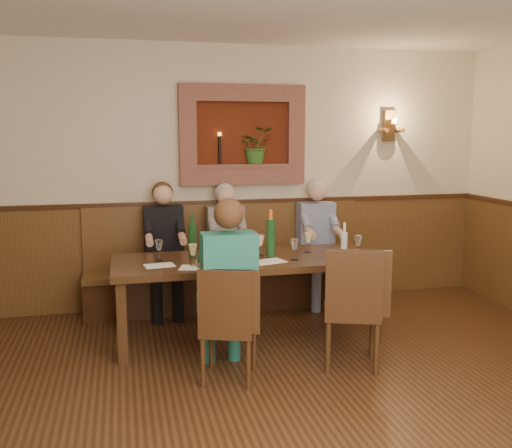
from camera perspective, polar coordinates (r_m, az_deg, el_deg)
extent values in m
plane|color=#361A0F|center=(3.78, 5.54, -20.68)|extent=(6.00, 6.00, 0.00)
cube|color=#C1B292|center=(6.21, -3.25, 4.73)|extent=(6.00, 0.04, 2.80)
cube|color=#523517|center=(6.31, -3.15, -3.00)|extent=(6.00, 0.04, 1.10)
cube|color=#381E0F|center=(6.22, -3.20, 2.19)|extent=(6.02, 0.06, 0.05)
cube|color=#551C0C|center=(6.21, -1.43, 8.90)|extent=(1.00, 0.02, 0.70)
cube|color=#8D5147|center=(6.18, -1.36, 12.98)|extent=(1.36, 0.12, 0.18)
cube|color=#8D5147|center=(6.19, -1.32, 4.82)|extent=(1.36, 0.12, 0.18)
cube|color=#8D5147|center=(6.07, -6.86, 8.83)|extent=(0.18, 0.12, 0.70)
cube|color=#8D5147|center=(6.32, 3.96, 8.88)|extent=(0.18, 0.12, 0.70)
cube|color=#8D5147|center=(6.18, -1.33, 5.84)|extent=(1.00, 0.14, 0.04)
imported|color=#316322|center=(6.20, 0.03, 7.84)|extent=(0.35, 0.30, 0.39)
cylinder|color=black|center=(6.12, -3.64, 7.38)|extent=(0.03, 0.03, 0.30)
cylinder|color=#FFBF59|center=(6.12, -3.66, 8.97)|extent=(0.04, 0.04, 0.04)
cube|color=#523517|center=(6.74, 13.12, 9.53)|extent=(0.12, 0.08, 0.35)
cylinder|color=#523517|center=(6.63, 12.60, 9.13)|extent=(0.05, 0.18, 0.05)
cylinder|color=#523517|center=(6.72, 14.15, 9.07)|extent=(0.05, 0.18, 0.05)
cylinder|color=#FFBF59|center=(6.63, 13.64, 9.96)|extent=(0.06, 0.06, 0.06)
cube|color=#331D0F|center=(5.19, -0.95, -3.72)|extent=(2.40, 0.90, 0.06)
cube|color=#331D0F|center=(4.82, -13.25, -9.61)|extent=(0.08, 0.08, 0.69)
cube|color=#331D0F|center=(5.30, 11.97, -7.84)|extent=(0.08, 0.08, 0.69)
cube|color=#331D0F|center=(5.53, -13.29, -7.18)|extent=(0.08, 0.08, 0.69)
cube|color=#331D0F|center=(5.95, 8.93, -5.88)|extent=(0.08, 0.08, 0.69)
cube|color=#381E0F|center=(6.18, -2.76, -6.59)|extent=(3.00, 0.40, 0.40)
cube|color=#523517|center=(6.13, -2.77, -4.61)|extent=(3.00, 0.45, 0.06)
cube|color=#523517|center=(6.24, -3.12, -0.99)|extent=(3.00, 0.06, 0.66)
cube|color=#331D0F|center=(4.49, -2.70, -12.93)|extent=(0.49, 0.49, 0.38)
cube|color=#331D0F|center=(4.41, -2.72, -10.36)|extent=(0.51, 0.51, 0.05)
cube|color=#331D0F|center=(4.16, -3.15, -7.80)|extent=(0.39, 0.17, 0.47)
cube|color=#331D0F|center=(4.79, 9.47, -11.33)|extent=(0.53, 0.53, 0.42)
cube|color=#331D0F|center=(4.72, 9.54, -8.66)|extent=(0.56, 0.56, 0.05)
cube|color=#331D0F|center=(4.45, 9.79, -5.91)|extent=(0.43, 0.18, 0.52)
cube|color=black|center=(5.96, -8.95, -7.06)|extent=(0.40, 0.42, 0.45)
cube|color=black|center=(5.97, -9.22, -0.73)|extent=(0.40, 0.21, 0.52)
sphere|color=#D8A384|center=(5.88, -9.29, 2.92)|extent=(0.20, 0.20, 0.20)
sphere|color=#4C2D19|center=(5.93, -9.33, 3.15)|extent=(0.22, 0.22, 0.22)
cube|color=#5F5957|center=(6.04, -2.78, -6.73)|extent=(0.39, 0.41, 0.45)
cube|color=#5F5957|center=(6.05, -3.10, -0.61)|extent=(0.39, 0.20, 0.51)
sphere|color=#D8A384|center=(5.97, -3.07, 2.88)|extent=(0.19, 0.19, 0.19)
sphere|color=#B2B2B2|center=(6.01, -3.15, 3.10)|extent=(0.21, 0.21, 0.21)
cube|color=navy|center=(6.29, 6.36, -6.12)|extent=(0.40, 0.42, 0.45)
cube|color=navy|center=(6.31, 5.97, -0.17)|extent=(0.40, 0.21, 0.52)
sphere|color=#D8A384|center=(6.22, 6.15, 3.25)|extent=(0.20, 0.20, 0.20)
sphere|color=#B2B2B2|center=(6.26, 6.01, 3.46)|extent=(0.22, 0.22, 0.22)
cube|color=#1B5A5F|center=(4.61, -3.05, -11.84)|extent=(0.41, 0.43, 0.45)
cube|color=#1B5A5F|center=(4.26, -2.72, -4.45)|extent=(0.41, 0.21, 0.54)
sphere|color=#D8A384|center=(4.23, -2.86, 0.89)|extent=(0.20, 0.20, 0.20)
sphere|color=#4C2D19|center=(4.18, -2.74, 1.06)|extent=(0.22, 0.22, 0.22)
cylinder|color=red|center=(5.00, -1.21, -2.29)|extent=(0.31, 0.31, 0.27)
cylinder|color=#19471E|center=(5.22, 1.48, -1.40)|extent=(0.09, 0.09, 0.34)
cylinder|color=orange|center=(5.19, 1.49, 0.95)|extent=(0.04, 0.04, 0.09)
cylinder|color=#19471E|center=(5.22, -6.36, -1.65)|extent=(0.08, 0.08, 0.31)
cylinder|color=#19471E|center=(5.19, -6.40, 0.51)|extent=(0.04, 0.04, 0.09)
cylinder|color=silver|center=(5.18, 8.79, -2.16)|extent=(0.07, 0.07, 0.24)
cylinder|color=silver|center=(5.15, 8.84, -0.36)|extent=(0.03, 0.03, 0.09)
cube|color=white|center=(4.95, -9.62, -4.11)|extent=(0.27, 0.21, 0.00)
cube|color=white|center=(5.04, 1.30, -3.76)|extent=(0.32, 0.27, 0.00)
cube|color=white|center=(5.35, 9.12, -3.11)|extent=(0.35, 0.30, 0.00)
cube|color=white|center=(4.83, -5.99, -4.36)|extent=(0.32, 0.26, 0.00)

